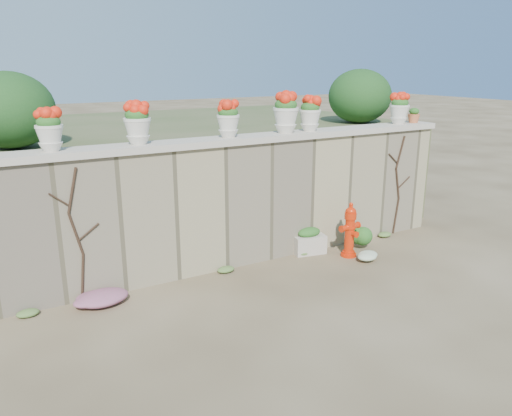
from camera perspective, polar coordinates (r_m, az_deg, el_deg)
ground at (r=7.08m, az=5.79°, el=-10.73°), size 80.00×80.00×0.00m
stone_wall at (r=8.15m, az=-1.38°, el=0.53°), size 8.00×0.40×2.00m
wall_cap at (r=7.93m, az=-1.43°, el=7.86°), size 8.10×0.52×0.10m
raised_fill at (r=10.99m, az=-9.40°, el=4.41°), size 9.00×6.00×2.00m
back_shrub_left at (r=8.14m, az=-26.42°, el=9.98°), size 1.30×1.30×1.10m
back_shrub_right at (r=10.82m, az=11.77°, el=12.40°), size 1.30×1.30×1.10m
vine_left at (r=7.11m, az=-19.77°, el=-2.86°), size 0.60×0.04×1.91m
vine_right at (r=9.90m, az=15.92°, el=2.66°), size 0.60×0.04×1.91m
fire_hydrant at (r=8.64m, az=10.68°, el=-2.45°), size 0.41×0.29×0.95m
planter_box at (r=8.77m, az=6.06°, el=-3.80°), size 0.61×0.42×0.46m
green_shrub at (r=9.17m, az=12.15°, el=-2.84°), size 0.56×0.50×0.53m
magenta_clump at (r=7.24m, az=-18.17°, el=-9.81°), size 0.90×0.60×0.24m
white_flowers at (r=8.65m, az=12.58°, el=-5.21°), size 0.56×0.45×0.20m
urn_pot_0 at (r=7.01m, az=-22.55°, el=8.21°), size 0.35×0.35×0.55m
urn_pot_1 at (r=7.24m, az=-13.41°, el=9.40°), size 0.38×0.38×0.60m
urn_pot_2 at (r=7.77m, az=-3.20°, el=10.08°), size 0.35×0.35×0.55m
urn_pot_3 at (r=8.29m, az=3.42°, el=10.81°), size 0.42×0.42×0.66m
urn_pot_4 at (r=8.57m, az=6.19°, el=10.64°), size 0.37×0.37×0.58m
urn_pot_5 at (r=9.92m, az=16.08°, el=10.84°), size 0.37×0.37×0.57m
terracotta_pot at (r=10.22m, az=17.59°, el=9.98°), size 0.23×0.23×0.27m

